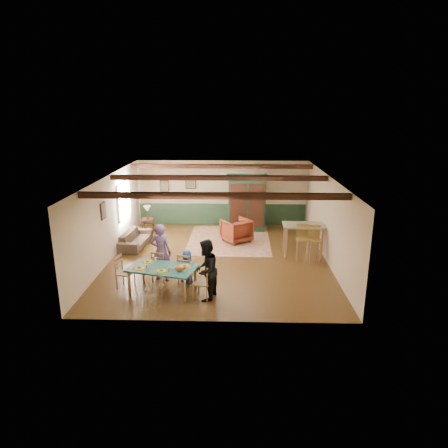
{
  "coord_description": "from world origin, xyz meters",
  "views": [
    {
      "loc": [
        0.57,
        -12.24,
        4.77
      ],
      "look_at": [
        0.19,
        0.13,
        1.15
      ],
      "focal_mm": 32.0,
      "sensor_mm": 36.0,
      "label": 1
    }
  ],
  "objects_px": {
    "cat": "(180,268)",
    "sofa": "(135,239)",
    "dining_chair_far_left": "(161,266)",
    "person_woman": "(206,270)",
    "dining_chair_end_right": "(203,282)",
    "counter_table": "(303,240)",
    "dining_chair_far_right": "(186,269)",
    "bar_stool_right": "(314,244)",
    "armoire": "(247,203)",
    "person_child": "(187,267)",
    "armchair": "(236,230)",
    "end_table": "(148,226)",
    "dining_table": "(163,280)",
    "dining_chair_end_left": "(125,272)",
    "person_man": "(161,252)",
    "bar_stool_left": "(303,243)",
    "table_lamp": "(147,212)"
  },
  "relations": [
    {
      "from": "dining_chair_far_right",
      "to": "dining_chair_end_left",
      "type": "height_order",
      "value": "same"
    },
    {
      "from": "dining_chair_far_left",
      "to": "armchair",
      "type": "height_order",
      "value": "dining_chair_far_left"
    },
    {
      "from": "dining_chair_far_left",
      "to": "person_man",
      "type": "relative_size",
      "value": 0.55
    },
    {
      "from": "cat",
      "to": "person_man",
      "type": "bearing_deg",
      "value": 136.55
    },
    {
      "from": "dining_chair_far_left",
      "to": "end_table",
      "type": "height_order",
      "value": "dining_chair_far_left"
    },
    {
      "from": "bar_stool_left",
      "to": "bar_stool_right",
      "type": "distance_m",
      "value": 0.37
    },
    {
      "from": "dining_chair_far_right",
      "to": "dining_chair_end_left",
      "type": "relative_size",
      "value": 1.0
    },
    {
      "from": "person_man",
      "to": "armchair",
      "type": "relative_size",
      "value": 1.78
    },
    {
      "from": "armchair",
      "to": "cat",
      "type": "bearing_deg",
      "value": 37.92
    },
    {
      "from": "person_man",
      "to": "bar_stool_right",
      "type": "distance_m",
      "value": 4.87
    },
    {
      "from": "table_lamp",
      "to": "sofa",
      "type": "bearing_deg",
      "value": -94.06
    },
    {
      "from": "dining_chair_far_right",
      "to": "end_table",
      "type": "relative_size",
      "value": 1.63
    },
    {
      "from": "dining_chair_end_right",
      "to": "armoire",
      "type": "relative_size",
      "value": 0.41
    },
    {
      "from": "counter_table",
      "to": "table_lamp",
      "type": "bearing_deg",
      "value": 156.76
    },
    {
      "from": "dining_table",
      "to": "dining_chair_far_left",
      "type": "bearing_deg",
      "value": 104.51
    },
    {
      "from": "cat",
      "to": "sofa",
      "type": "distance_m",
      "value": 4.52
    },
    {
      "from": "armoire",
      "to": "table_lamp",
      "type": "xyz_separation_m",
      "value": [
        -3.89,
        -0.41,
        -0.3
      ]
    },
    {
      "from": "end_table",
      "to": "armchair",
      "type": "bearing_deg",
      "value": -15.98
    },
    {
      "from": "dining_table",
      "to": "bar_stool_right",
      "type": "distance_m",
      "value": 5.04
    },
    {
      "from": "dining_table",
      "to": "dining_chair_end_left",
      "type": "distance_m",
      "value": 1.12
    },
    {
      "from": "armoire",
      "to": "cat",
      "type": "bearing_deg",
      "value": -109.5
    },
    {
      "from": "dining_chair_far_right",
      "to": "person_child",
      "type": "height_order",
      "value": "person_child"
    },
    {
      "from": "person_woman",
      "to": "bar_stool_left",
      "type": "height_order",
      "value": "person_woman"
    },
    {
      "from": "armoire",
      "to": "dining_chair_end_right",
      "type": "bearing_deg",
      "value": -104.11
    },
    {
      "from": "person_child",
      "to": "armoire",
      "type": "distance_m",
      "value": 5.42
    },
    {
      "from": "person_woman",
      "to": "bar_stool_right",
      "type": "relative_size",
      "value": 1.36
    },
    {
      "from": "dining_chair_far_left",
      "to": "dining_chair_far_right",
      "type": "bearing_deg",
      "value": -180.0
    },
    {
      "from": "dining_chair_far_left",
      "to": "person_woman",
      "type": "distance_m",
      "value": 1.78
    },
    {
      "from": "armchair",
      "to": "armoire",
      "type": "bearing_deg",
      "value": -140.12
    },
    {
      "from": "dining_chair_end_right",
      "to": "dining_chair_far_right",
      "type": "bearing_deg",
      "value": -133.83
    },
    {
      "from": "sofa",
      "to": "table_lamp",
      "type": "height_order",
      "value": "table_lamp"
    },
    {
      "from": "dining_chair_far_right",
      "to": "bar_stool_right",
      "type": "relative_size",
      "value": 0.78
    },
    {
      "from": "table_lamp",
      "to": "counter_table",
      "type": "relative_size",
      "value": 0.39
    },
    {
      "from": "dining_chair_end_right",
      "to": "person_woman",
      "type": "relative_size",
      "value": 0.58
    },
    {
      "from": "counter_table",
      "to": "bar_stool_right",
      "type": "distance_m",
      "value": 0.58
    },
    {
      "from": "dining_chair_far_right",
      "to": "armoire",
      "type": "bearing_deg",
      "value": -94.7
    },
    {
      "from": "dining_chair_far_left",
      "to": "armchair",
      "type": "relative_size",
      "value": 0.98
    },
    {
      "from": "sofa",
      "to": "table_lamp",
      "type": "xyz_separation_m",
      "value": [
        0.11,
        1.61,
        0.55
      ]
    },
    {
      "from": "dining_chair_far_left",
      "to": "person_woman",
      "type": "height_order",
      "value": "person_woman"
    },
    {
      "from": "dining_chair_end_left",
      "to": "bar_stool_right",
      "type": "relative_size",
      "value": 0.78
    },
    {
      "from": "person_woman",
      "to": "dining_chair_end_left",
      "type": "bearing_deg",
      "value": -90.0
    },
    {
      "from": "person_child",
      "to": "person_man",
      "type": "bearing_deg",
      "value": 0.0
    },
    {
      "from": "cat",
      "to": "counter_table",
      "type": "xyz_separation_m",
      "value": [
        3.65,
        3.11,
        -0.26
      ]
    },
    {
      "from": "sofa",
      "to": "cat",
      "type": "bearing_deg",
      "value": -147.44
    },
    {
      "from": "person_man",
      "to": "sofa",
      "type": "relative_size",
      "value": 0.9
    },
    {
      "from": "person_woman",
      "to": "counter_table",
      "type": "relative_size",
      "value": 1.21
    },
    {
      "from": "person_man",
      "to": "bar_stool_left",
      "type": "distance_m",
      "value": 4.54
    },
    {
      "from": "armchair",
      "to": "table_lamp",
      "type": "distance_m",
      "value": 3.65
    },
    {
      "from": "dining_chair_end_right",
      "to": "counter_table",
      "type": "height_order",
      "value": "counter_table"
    },
    {
      "from": "cat",
      "to": "dining_chair_far_right",
      "type": "bearing_deg",
      "value": 100.37
    }
  ]
}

